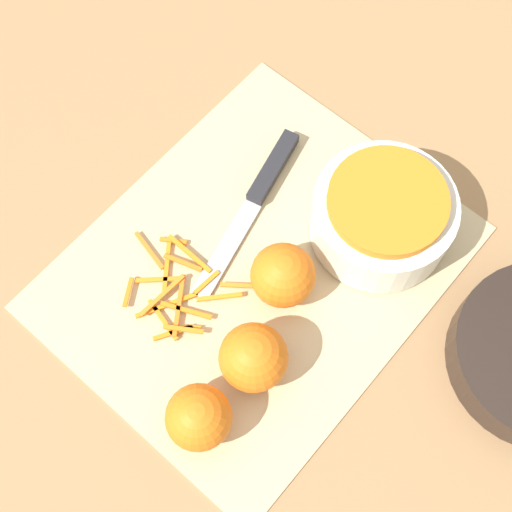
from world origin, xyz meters
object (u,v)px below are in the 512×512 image
at_px(knife, 264,184).
at_px(orange_right, 283,275).
at_px(orange_left, 199,417).
at_px(orange_back, 253,358).
at_px(bowl_speckled, 383,215).

height_order(knife, orange_right, orange_right).
height_order(orange_left, orange_right, orange_right).
bearing_deg(orange_back, bowl_speckled, 179.30).
bearing_deg(orange_back, orange_left, -1.27).
xyz_separation_m(knife, orange_back, (0.18, 0.14, 0.03)).
height_order(bowl_speckled, orange_right, bowl_speckled).
height_order(orange_right, orange_back, orange_back).
xyz_separation_m(orange_left, orange_back, (-0.08, 0.00, 0.00)).
bearing_deg(knife, orange_back, 24.56).
xyz_separation_m(bowl_speckled, orange_back, (0.22, -0.00, -0.00)).
bearing_deg(bowl_speckled, orange_back, -0.70).
bearing_deg(orange_left, knife, -152.55).
bearing_deg(orange_back, knife, -142.19).
bearing_deg(orange_right, knife, -130.16).
xyz_separation_m(knife, orange_left, (0.26, 0.14, 0.03)).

